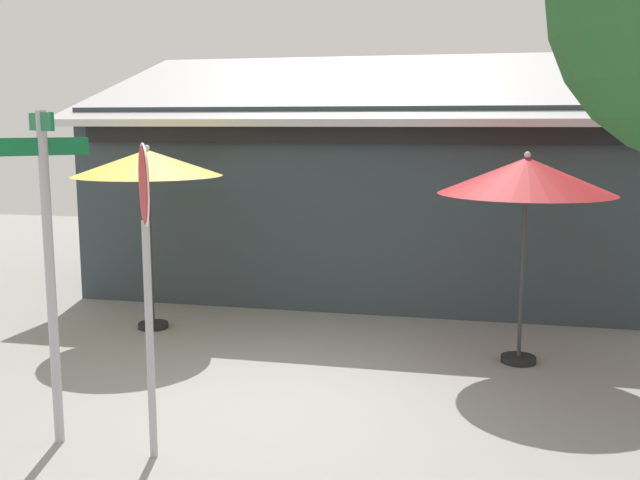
# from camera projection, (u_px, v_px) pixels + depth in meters

# --- Properties ---
(ground_plane) EXTENTS (28.00, 28.00, 0.10)m
(ground_plane) POSITION_uv_depth(u_px,v_px,m) (299.00, 406.00, 8.03)
(ground_plane) COLOR gray
(cafe_building) EXTENTS (9.99, 4.81, 4.39)m
(cafe_building) POSITION_uv_depth(u_px,v_px,m) (372.00, 194.00, 13.45)
(cafe_building) COLOR #333D42
(cafe_building) RESTS_ON ground
(street_sign_post) EXTENTS (0.65, 0.64, 3.12)m
(street_sign_post) POSITION_uv_depth(u_px,v_px,m) (48.00, 247.00, 6.71)
(street_sign_post) COLOR #A8AAB2
(street_sign_post) RESTS_ON ground
(stop_sign) EXTENTS (0.39, 0.62, 2.84)m
(stop_sign) POSITION_uv_depth(u_px,v_px,m) (146.00, 245.00, 6.39)
(stop_sign) COLOR #A8AAB2
(stop_sign) RESTS_ON ground
(patio_umbrella_mustard_left) EXTENTS (2.15, 2.15, 2.70)m
(patio_umbrella_mustard_left) POSITION_uv_depth(u_px,v_px,m) (147.00, 165.00, 10.51)
(patio_umbrella_mustard_left) COLOR black
(patio_umbrella_mustard_left) RESTS_ON ground
(patio_umbrella_crimson_center) EXTENTS (2.16, 2.16, 2.67)m
(patio_umbrella_crimson_center) POSITION_uv_depth(u_px,v_px,m) (526.00, 177.00, 8.95)
(patio_umbrella_crimson_center) COLOR black
(patio_umbrella_crimson_center) RESTS_ON ground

